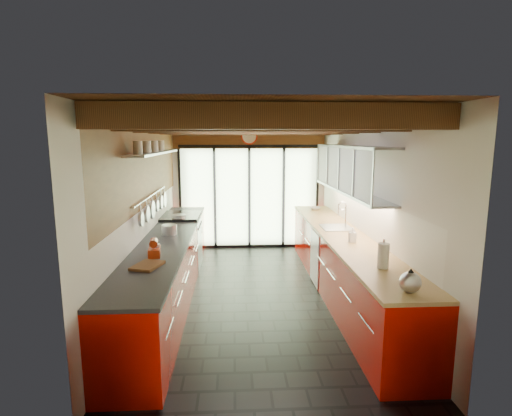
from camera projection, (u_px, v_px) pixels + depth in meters
name	position (u px, v px, depth m)	size (l,w,h in m)	color
ground	(257.00, 295.00, 5.94)	(5.50, 5.50, 0.00)	black
room_shell	(257.00, 185.00, 5.65)	(5.50, 5.50, 5.50)	silver
ceiling_beams	(255.00, 128.00, 5.89)	(3.14, 5.06, 4.90)	#593316
glass_door	(249.00, 170.00, 8.30)	(2.95, 0.10, 2.90)	#C6EAAD
left_counter	(169.00, 267.00, 5.79)	(0.68, 5.00, 0.92)	#B30A00
range_stove	(182.00, 241.00, 7.21)	(0.66, 0.90, 0.97)	silver
right_counter	(342.00, 264.00, 5.93)	(0.68, 5.00, 0.92)	#B30A00
sink_assembly	(337.00, 225.00, 6.24)	(0.45, 0.52, 0.43)	silver
upper_cabinets_right	(350.00, 169.00, 5.99)	(0.34, 3.00, 3.00)	silver
left_wall_fixtures	(155.00, 173.00, 5.80)	(0.28, 2.60, 0.96)	silver
stand_mixer	(154.00, 249.00, 4.73)	(0.17, 0.25, 0.22)	red
pot_large	(169.00, 230.00, 5.81)	(0.22, 0.22, 0.14)	silver
pot_small	(179.00, 217.00, 6.87)	(0.24, 0.24, 0.09)	silver
cutting_board	(147.00, 266.00, 4.34)	(0.25, 0.35, 0.03)	brown
kettle	(410.00, 281.00, 3.62)	(0.25, 0.27, 0.23)	silver
paper_towel	(383.00, 256.00, 4.27)	(0.15, 0.15, 0.33)	white
soap_bottle	(353.00, 235.00, 5.37)	(0.09, 0.09, 0.20)	silver
bowl	(315.00, 208.00, 7.86)	(0.21, 0.21, 0.05)	silver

